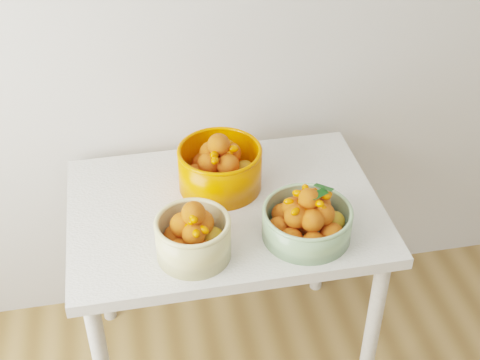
{
  "coord_description": "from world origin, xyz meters",
  "views": [
    {
      "loc": [
        -0.57,
        -0.05,
        2.11
      ],
      "look_at": [
        -0.27,
        1.5,
        0.92
      ],
      "focal_mm": 50.0,
      "sensor_mm": 36.0,
      "label": 1
    }
  ],
  "objects_px": {
    "bowl_cream": "(193,236)",
    "bowl_green": "(307,220)",
    "table": "(225,228)",
    "bowl_orange": "(220,167)"
  },
  "relations": [
    {
      "from": "bowl_green",
      "to": "bowl_orange",
      "type": "relative_size",
      "value": 1.15
    },
    {
      "from": "table",
      "to": "bowl_orange",
      "type": "distance_m",
      "value": 0.2
    },
    {
      "from": "table",
      "to": "bowl_green",
      "type": "relative_size",
      "value": 2.77
    },
    {
      "from": "bowl_green",
      "to": "bowl_cream",
      "type": "bearing_deg",
      "value": -176.81
    },
    {
      "from": "bowl_orange",
      "to": "table",
      "type": "bearing_deg",
      "value": -91.56
    },
    {
      "from": "bowl_cream",
      "to": "bowl_green",
      "type": "xyz_separation_m",
      "value": [
        0.35,
        0.02,
        -0.01
      ]
    },
    {
      "from": "bowl_cream",
      "to": "bowl_orange",
      "type": "relative_size",
      "value": 0.72
    },
    {
      "from": "table",
      "to": "bowl_cream",
      "type": "xyz_separation_m",
      "value": [
        -0.13,
        -0.21,
        0.17
      ]
    },
    {
      "from": "bowl_cream",
      "to": "bowl_green",
      "type": "bearing_deg",
      "value": 3.19
    },
    {
      "from": "bowl_green",
      "to": "bowl_orange",
      "type": "distance_m",
      "value": 0.37
    }
  ]
}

